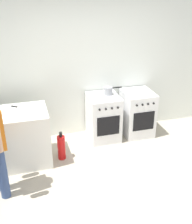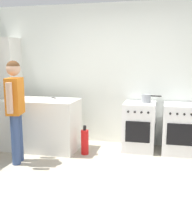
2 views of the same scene
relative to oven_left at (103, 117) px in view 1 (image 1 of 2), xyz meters
name	(u,v)px [view 1 (image 1 of 2)]	position (x,y,z in m)	size (l,w,h in m)	color
ground_plane	(112,196)	(-0.35, -1.58, -0.43)	(8.00, 8.00, 0.00)	#ADA38E
back_wall	(79,67)	(-0.35, 0.37, 0.87)	(6.00, 0.10, 2.60)	silver
counter_unit	(8,139)	(-1.70, -0.38, 0.02)	(1.30, 0.70, 0.90)	silver
oven_left	(103,117)	(0.00, 0.00, 0.00)	(0.55, 0.62, 0.85)	white
oven_right	(137,113)	(0.68, 0.00, 0.00)	(0.54, 0.62, 0.85)	white
pot	(108,91)	(0.10, 0.05, 0.49)	(0.34, 0.16, 0.14)	gray
knife_utility	(11,106)	(-1.59, -0.14, 0.48)	(0.22, 0.17, 0.01)	silver
fire_extinguisher	(61,147)	(-0.87, -0.48, -0.21)	(0.13, 0.13, 0.50)	red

